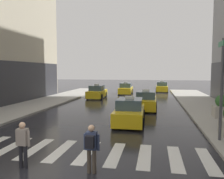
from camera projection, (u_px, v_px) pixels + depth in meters
crosswalk_markings at (74, 151)px, 9.74m from camera, size 11.30×2.80×0.01m
traffic_light_pole at (224, 75)px, 10.56m from camera, size 0.44×0.84×4.80m
taxi_lead at (130, 112)px, 14.96m from camera, size 2.00×4.57×1.80m
taxi_second at (146, 101)px, 20.36m from camera, size 1.94×4.54×1.80m
taxi_third at (97, 92)px, 28.68m from camera, size 1.99×4.57×1.80m
taxi_fourth at (126, 89)px, 33.84m from camera, size 1.99×4.57×1.80m
taxi_fifth at (162, 87)px, 37.47m from camera, size 1.98×4.56×1.80m
pedestrian_with_backpack at (91, 145)px, 7.55m from camera, size 0.55×0.43×1.65m
pedestrian_plain_coat at (23, 142)px, 8.01m from camera, size 0.55×0.24×1.65m
planter_mid_block at (222, 107)px, 16.09m from camera, size 1.10×1.10×1.60m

